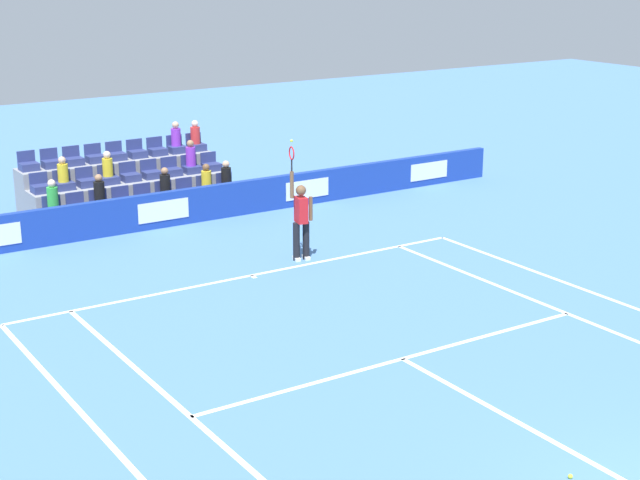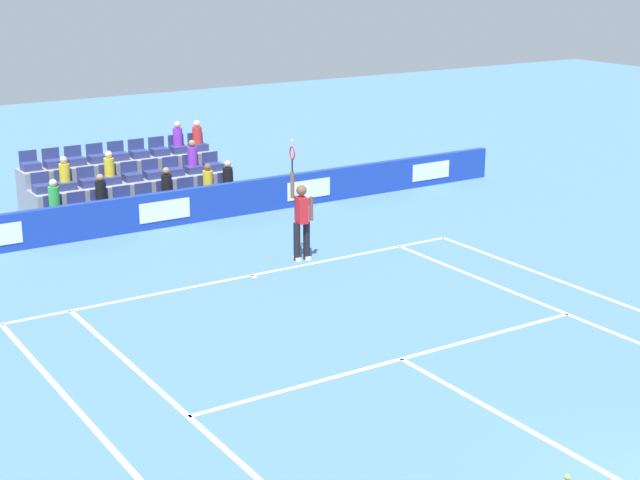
% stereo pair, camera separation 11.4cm
% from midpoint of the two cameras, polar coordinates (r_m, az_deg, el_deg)
% --- Properties ---
extents(line_baseline, '(10.97, 0.10, 0.01)m').
position_cam_midpoint_polar(line_baseline, '(21.71, -3.88, -2.07)').
color(line_baseline, white).
rests_on(line_baseline, ground).
extents(line_service, '(8.23, 0.10, 0.01)m').
position_cam_midpoint_polar(line_service, '(17.40, 4.95, -6.92)').
color(line_service, white).
rests_on(line_service, ground).
extents(line_centre_service, '(0.10, 6.40, 0.01)m').
position_cam_midpoint_polar(line_centre_service, '(15.24, 12.40, -10.82)').
color(line_centre_service, white).
rests_on(line_centre_service, ground).
extents(line_singles_sideline_left, '(0.10, 11.89, 0.01)m').
position_cam_midpoint_polar(line_singles_sideline_left, '(15.09, -6.71, -10.84)').
color(line_singles_sideline_left, white).
rests_on(line_singles_sideline_left, ground).
extents(line_singles_sideline_right, '(0.10, 11.89, 0.01)m').
position_cam_midpoint_polar(line_singles_sideline_right, '(19.73, 15.34, -4.58)').
color(line_singles_sideline_right, white).
rests_on(line_singles_sideline_right, ground).
extents(line_doubles_sideline_left, '(0.10, 11.89, 0.01)m').
position_cam_midpoint_polar(line_doubles_sideline_left, '(14.62, -11.63, -12.02)').
color(line_doubles_sideline_left, white).
rests_on(line_doubles_sideline_left, ground).
extents(line_doubles_sideline_right, '(0.10, 11.89, 0.01)m').
position_cam_midpoint_polar(line_doubles_sideline_right, '(20.72, 17.90, -3.78)').
color(line_doubles_sideline_right, white).
rests_on(line_doubles_sideline_right, ground).
extents(line_centre_mark, '(0.10, 0.20, 0.01)m').
position_cam_midpoint_polar(line_centre_mark, '(21.62, -3.75, -2.14)').
color(line_centre_mark, white).
rests_on(line_centre_mark, ground).
extents(sponsor_barrier, '(21.97, 0.22, 0.93)m').
position_cam_midpoint_polar(sponsor_barrier, '(25.66, -9.01, 1.76)').
color(sponsor_barrier, '#193899').
rests_on(sponsor_barrier, ground).
extents(tennis_player, '(0.51, 0.39, 2.85)m').
position_cam_midpoint_polar(tennis_player, '(22.48, -0.95, 1.26)').
color(tennis_player, black).
rests_on(tennis_player, ground).
extents(stadium_stand, '(5.58, 2.85, 2.17)m').
position_cam_midpoint_polar(stadium_stand, '(27.71, -10.92, 2.95)').
color(stadium_stand, gray).
rests_on(stadium_stand, ground).
extents(loose_tennis_ball, '(0.07, 0.07, 0.07)m').
position_cam_midpoint_polar(loose_tennis_ball, '(14.10, 14.46, -13.24)').
color(loose_tennis_ball, '#D1E533').
rests_on(loose_tennis_ball, ground).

